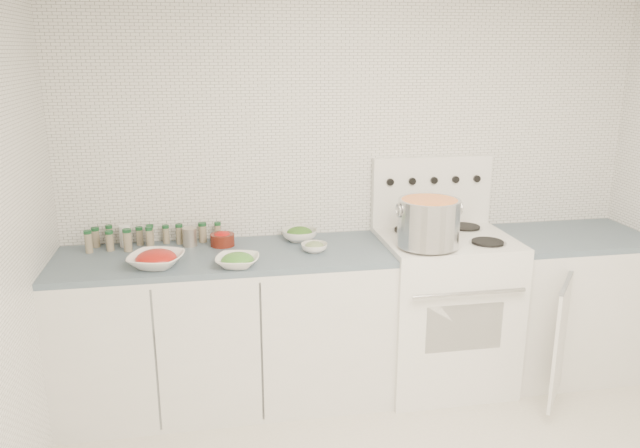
{
  "coord_description": "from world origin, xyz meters",
  "views": [
    {
      "loc": [
        -0.88,
        -2.14,
        2.0
      ],
      "look_at": [
        -0.29,
        1.14,
        1.06
      ],
      "focal_mm": 35.0,
      "sensor_mm": 36.0,
      "label": 1
    }
  ],
  "objects_px": {
    "stock_pot": "(429,221)",
    "bowl_snowpea": "(238,260)",
    "bowl_tomato": "(156,259)",
    "stove": "(442,305)"
  },
  "relations": [
    {
      "from": "stock_pot",
      "to": "bowl_snowpea",
      "type": "height_order",
      "value": "stock_pot"
    },
    {
      "from": "stock_pot",
      "to": "bowl_tomato",
      "type": "relative_size",
      "value": 1.03
    },
    {
      "from": "bowl_tomato",
      "to": "bowl_snowpea",
      "type": "distance_m",
      "value": 0.42
    },
    {
      "from": "bowl_tomato",
      "to": "stove",
      "type": "bearing_deg",
      "value": 4.99
    },
    {
      "from": "stove",
      "to": "bowl_snowpea",
      "type": "xyz_separation_m",
      "value": [
        -1.24,
        -0.22,
        0.44
      ]
    },
    {
      "from": "stove",
      "to": "bowl_tomato",
      "type": "height_order",
      "value": "stove"
    },
    {
      "from": "stove",
      "to": "bowl_snowpea",
      "type": "relative_size",
      "value": 4.99
    },
    {
      "from": "stock_pot",
      "to": "bowl_tomato",
      "type": "distance_m",
      "value": 1.48
    },
    {
      "from": "stove",
      "to": "bowl_tomato",
      "type": "xyz_separation_m",
      "value": [
        -1.65,
        -0.14,
        0.44
      ]
    },
    {
      "from": "bowl_tomato",
      "to": "bowl_snowpea",
      "type": "bearing_deg",
      "value": -9.68
    }
  ]
}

